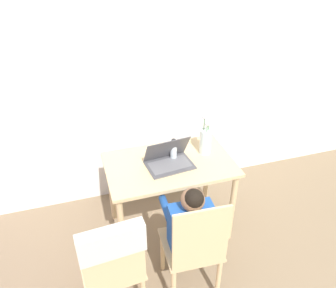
% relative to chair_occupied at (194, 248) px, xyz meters
% --- Properties ---
extents(wall_back, '(6.40, 0.05, 2.50)m').
position_rel_chair_occupied_xyz_m(wall_back, '(0.24, 1.34, 0.77)').
color(wall_back, white).
rests_on(wall_back, ground_plane).
extents(dining_table, '(1.05, 0.65, 0.74)m').
position_rel_chair_occupied_xyz_m(dining_table, '(0.03, 0.68, 0.15)').
color(dining_table, '#D6B784').
rests_on(dining_table, ground_plane).
extents(chair_occupied, '(0.42, 0.42, 0.95)m').
position_rel_chair_occupied_xyz_m(chair_occupied, '(0.00, 0.00, 0.00)').
color(chair_occupied, '#D6B784').
rests_on(chair_occupied, ground_plane).
extents(chair_spare, '(0.43, 0.46, 0.96)m').
position_rel_chair_occupied_xyz_m(chair_spare, '(-0.57, -0.05, 0.16)').
color(chair_spare, '#D6B784').
rests_on(chair_spare, ground_plane).
extents(person_seated, '(0.34, 0.44, 0.95)m').
position_rel_chair_occupied_xyz_m(person_seated, '(0.01, 0.13, 0.12)').
color(person_seated, '#1E4C9E').
rests_on(person_seated, ground_plane).
extents(laptop, '(0.40, 0.29, 0.23)m').
position_rel_chair_occupied_xyz_m(laptop, '(0.02, 0.67, 0.31)').
color(laptop, '#4C4C51').
rests_on(laptop, dining_table).
extents(flower_vase, '(0.10, 0.10, 0.36)m').
position_rel_chair_occupied_xyz_m(flower_vase, '(0.37, 0.74, 0.39)').
color(flower_vase, silver).
rests_on(flower_vase, dining_table).
extents(water_bottle, '(0.06, 0.06, 0.18)m').
position_rel_chair_occupied_xyz_m(water_bottle, '(0.09, 0.74, 0.35)').
color(water_bottle, silver).
rests_on(water_bottle, dining_table).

